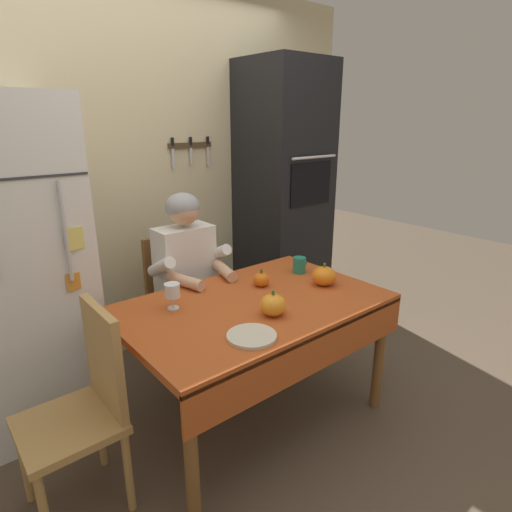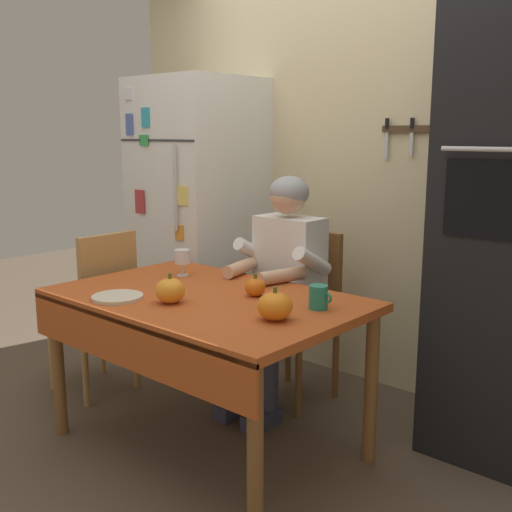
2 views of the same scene
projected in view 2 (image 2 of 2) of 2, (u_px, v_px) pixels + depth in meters
ground_plane at (193, 453)px, 2.86m from camera, size 10.00×10.00×0.00m
back_wall_assembly at (366, 162)px, 3.57m from camera, size 3.70×0.13×2.60m
refrigerator at (199, 221)px, 4.01m from camera, size 0.68×0.71×1.80m
dining_table at (203, 314)px, 2.79m from camera, size 1.40×0.90×0.74m
chair_behind_person at (302, 307)px, 3.42m from camera, size 0.40×0.40×0.93m
seated_person at (281, 273)px, 3.24m from camera, size 0.47×0.55×1.25m
chair_left_side at (100, 306)px, 3.44m from camera, size 0.40×0.40×0.93m
coffee_mug at (319, 297)px, 2.57m from camera, size 0.11×0.08×0.10m
wine_glass at (182, 258)px, 3.15m from camera, size 0.08×0.08×0.14m
pumpkin_large at (255, 287)px, 2.77m from camera, size 0.09×0.09×0.10m
pumpkin_medium at (170, 291)px, 2.65m from camera, size 0.13×0.13×0.13m
pumpkin_small at (275, 306)px, 2.41m from camera, size 0.14×0.14×0.13m
serving_tray at (117, 297)px, 2.73m from camera, size 0.23×0.23×0.02m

